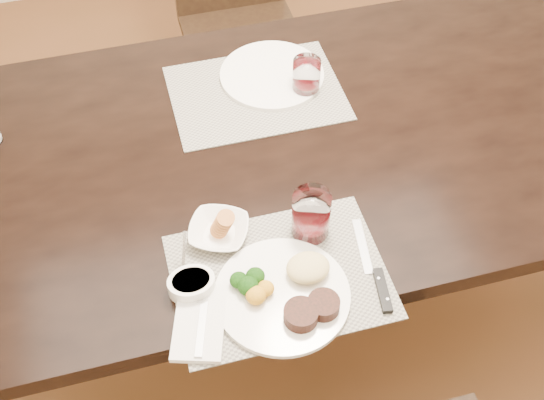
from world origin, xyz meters
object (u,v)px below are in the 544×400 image
object	(u,v)px
steak_knife	(378,279)
wine_glass_near	(311,216)
dinner_plate	(289,292)
cracker_bowl	(219,231)
far_plate	(272,75)
chair_far	(237,9)

from	to	relation	value
steak_knife	wine_glass_near	size ratio (longest dim) A/B	2.14
dinner_plate	cracker_bowl	bearing A→B (deg)	134.56
steak_knife	wine_glass_near	bearing A→B (deg)	129.75
cracker_bowl	far_plate	size ratio (longest dim) A/B	0.61
dinner_plate	cracker_bowl	size ratio (longest dim) A/B	1.64
dinner_plate	steak_knife	size ratio (longest dim) A/B	1.14
steak_knife	far_plate	distance (m)	0.71
cracker_bowl	wine_glass_near	size ratio (longest dim) A/B	1.48
steak_knife	far_plate	bearing A→B (deg)	102.24
chair_far	wine_glass_near	bearing A→B (deg)	-94.97
dinner_plate	chair_far	bearing A→B (deg)	97.37
chair_far	steak_knife	size ratio (longest dim) A/B	3.56
dinner_plate	wine_glass_near	xyz separation A→B (m)	(0.09, 0.15, 0.04)
steak_knife	cracker_bowl	size ratio (longest dim) A/B	1.44
cracker_bowl	chair_far	bearing A→B (deg)	75.38
steak_knife	dinner_plate	bearing A→B (deg)	-174.84
chair_far	dinner_plate	xyz separation A→B (m)	(-0.20, -1.38, 0.27)
chair_far	dinner_plate	distance (m)	1.42
steak_knife	cracker_bowl	bearing A→B (deg)	154.25
dinner_plate	cracker_bowl	xyz separation A→B (m)	(-0.11, 0.20, 0.00)
wine_glass_near	chair_far	bearing A→B (deg)	85.03
chair_far	far_plate	bearing A→B (deg)	-94.25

